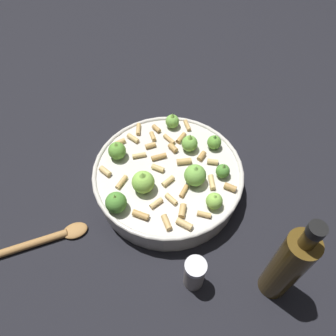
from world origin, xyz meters
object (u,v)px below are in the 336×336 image
at_px(cooking_pan, 168,177).
at_px(wooden_spoon, 44,240).
at_px(pepper_shaker, 194,274).
at_px(olive_oil_bottle, 287,266).

height_order(cooking_pan, wooden_spoon, cooking_pan).
distance_m(cooking_pan, wooden_spoon, 0.29).
bearing_deg(wooden_spoon, pepper_shaker, 44.30).
distance_m(cooking_pan, pepper_shaker, 0.22).
height_order(pepper_shaker, olive_oil_bottle, olive_oil_bottle).
xyz_separation_m(cooking_pan, olive_oil_bottle, (0.29, 0.06, 0.06)).
bearing_deg(olive_oil_bottle, pepper_shaker, -123.35).
distance_m(pepper_shaker, olive_oil_bottle, 0.16).
height_order(olive_oil_bottle, wooden_spoon, olive_oil_bottle).
bearing_deg(pepper_shaker, wooden_spoon, -135.70).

